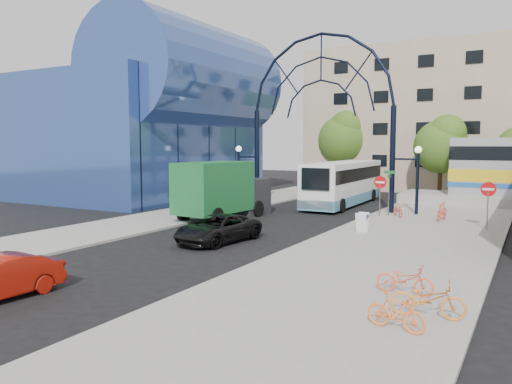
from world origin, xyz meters
The scene contains 20 objects.
ground centered at (0.00, 0.00, 0.00)m, with size 120.00×120.00×0.00m, color black.
sidewalk_east centered at (8.00, 4.00, 0.06)m, with size 8.00×56.00×0.12m, color gray.
plaza_west centered at (-6.50, 6.00, 0.06)m, with size 5.00×50.00×0.12m, color gray.
gateway_arch centered at (0.00, 14.00, 8.56)m, with size 13.64×0.44×12.10m.
stop_sign centered at (4.80, 12.00, 1.99)m, with size 0.80×0.07×2.50m.
do_not_enter_sign centered at (11.00, 10.00, 1.98)m, with size 0.76×0.07×2.48m.
street_name_sign centered at (5.20, 12.60, 2.13)m, with size 0.70×0.70×2.80m.
sandwich_board centered at (5.60, 5.98, 0.74)m, with size 0.55×0.61×0.99m.
transit_hall centered at (-15.30, 15.00, 6.70)m, with size 16.50×18.00×14.50m.
apartment_block centered at (2.00, 34.97, 7.00)m, with size 20.00×12.10×14.00m.
tree_north_a centered at (6.12, 25.93, 4.61)m, with size 4.48×4.48×7.00m.
tree_north_b centered at (-3.88, 29.93, 5.27)m, with size 5.12×5.12×8.00m.
city_bus centered at (0.58, 17.35, 1.69)m, with size 3.03×11.82×3.22m.
green_truck centered at (-3.40, 6.96, 1.74)m, with size 3.10×7.09×3.49m.
black_suv centered at (0.39, 0.73, 0.64)m, with size 2.12×4.60×1.28m, color black.
bike_near_a centered at (5.82, 12.46, 0.52)m, with size 0.54×1.54×0.81m, color red.
bike_near_b centered at (8.45, 11.99, 0.66)m, with size 0.51×1.79×1.08m, color #E84E2E.
bike_far_a centered at (9.90, -3.57, 0.56)m, with size 0.59×1.69×0.89m, color #FC5732.
bike_far_b centered at (10.40, -6.62, 0.57)m, with size 0.42×1.48×0.89m, color orange.
bike_far_c centered at (10.89, -5.35, 0.61)m, with size 0.65×1.86×0.98m, color orange.
Camera 1 is at (13.16, -18.27, 4.53)m, focal length 35.00 mm.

